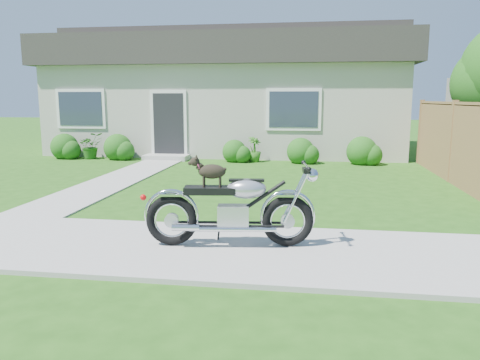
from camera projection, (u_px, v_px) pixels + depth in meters
The scene contains 9 objects.
ground at pixel (80, 243), 6.31m from camera, with size 80.00×80.00×0.00m, color #235114.
sidewalk at pixel (80, 242), 6.31m from camera, with size 24.00×2.20×0.04m, color #9E9B93.
walkway at pixel (121, 178), 11.40m from camera, with size 1.20×8.00×0.03m, color #9E9B93.
house at pixel (230, 93), 17.63m from camera, with size 12.60×7.03×4.50m.
fence at pixel (452, 142), 10.83m from camera, with size 0.12×6.62×1.90m.
shrub_row at pixel (208, 150), 14.54m from camera, with size 10.35×0.90×0.90m.
potted_plant_left at pixel (91, 146), 15.16m from camera, with size 0.76×0.66×0.85m, color #225A17.
potted_plant_right at pixel (254, 149), 14.38m from camera, with size 0.43×0.43×0.78m, color #316D1E.
motorcycle_with_dog at pixel (233, 208), 6.00m from camera, with size 2.22×0.64×1.16m.
Camera 1 is at (3.04, -5.68, 1.93)m, focal length 35.00 mm.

